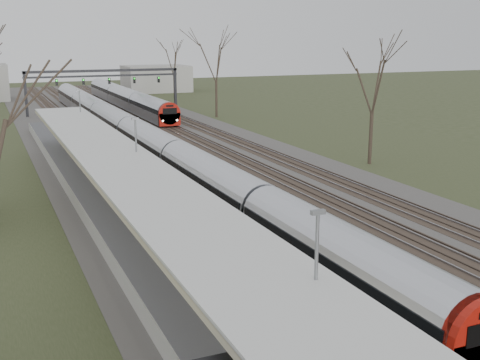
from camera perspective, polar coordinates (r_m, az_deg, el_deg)
name	(u,v)px	position (r m, az deg, el deg)	size (l,w,h in m)	color
track_bed	(167,149)	(57.29, -6.91, 2.89)	(24.00, 160.00, 0.22)	#474442
platform	(104,201)	(38.46, -12.78, -1.92)	(3.50, 69.00, 1.00)	#9E9B93
canopy	(117,160)	(33.35, -11.62, 1.85)	(4.10, 50.00, 3.11)	slate
signal_gantry	(104,78)	(85.71, -12.80, 9.41)	(21.00, 0.59, 6.08)	black
tree_east_far	(374,77)	(50.70, 12.57, 9.54)	(5.00, 5.00, 10.30)	#2D231C
train_near	(131,132)	(58.95, -10.29, 4.47)	(2.62, 90.21, 3.05)	#A9ABB3
train_far	(126,98)	(92.13, -10.74, 7.63)	(2.62, 45.21, 3.05)	#A9ABB3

